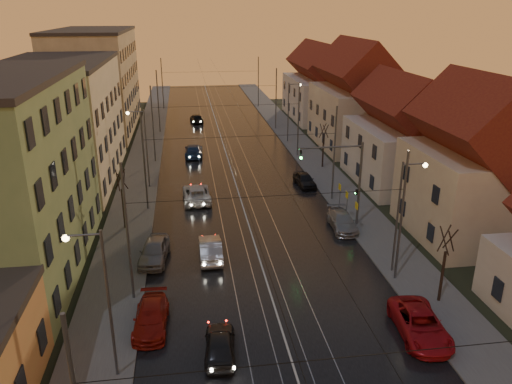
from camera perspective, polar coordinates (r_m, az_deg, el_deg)
name	(u,v)px	position (r m, az deg, el deg)	size (l,w,h in m)	color
road	(227,157)	(61.49, -3.32, 4.05)	(16.00, 120.00, 0.04)	black
sidewalk_left	(144,160)	(61.50, -12.66, 3.64)	(4.00, 120.00, 0.15)	#4C4C4C
sidewalk_right	(306,153)	(63.05, 5.79, 4.44)	(4.00, 120.00, 0.15)	#4C4C4C
tram_rail_0	(209,157)	(61.35, -5.38, 3.99)	(0.06, 120.00, 0.03)	gray
tram_rail_1	(221,157)	(61.42, -4.04, 4.05)	(0.06, 120.00, 0.03)	gray
tram_rail_2	(233,156)	(61.55, -2.61, 4.11)	(0.06, 120.00, 0.03)	gray
tram_rail_3	(245,156)	(61.69, -1.28, 4.17)	(0.06, 120.00, 0.03)	gray
apartment_left_2	(62,124)	(55.48, -21.34, 7.27)	(10.00, 20.00, 12.00)	#C2BC96
apartment_left_3	(97,82)	(78.54, -17.75, 11.91)	(10.00, 24.00, 14.00)	#92805E
house_right_1	(474,170)	(41.95, 23.65, 2.28)	(8.67, 10.20, 10.80)	#B6A48C
house_right_2	(403,139)	(53.18, 16.44, 5.81)	(9.18, 12.24, 9.20)	#B9B5AC
house_right_3	(356,102)	(66.56, 11.31, 10.06)	(9.18, 14.28, 11.50)	#B6A48C
house_right_4	(319,87)	(83.66, 7.22, 11.80)	(9.18, 16.32, 10.00)	#B9B5AC
catenary_pole_l_1	(128,235)	(30.84, -14.46, -4.73)	(0.16, 0.16, 9.00)	#595B60
catenary_pole_r_1	(401,218)	(33.42, 16.27, -2.91)	(0.16, 0.16, 9.00)	#595B60
catenary_pole_l_2	(144,162)	(44.85, -12.65, 3.34)	(0.16, 0.16, 9.00)	#595B60
catenary_pole_r_2	(334,155)	(46.66, 8.93, 4.26)	(0.16, 0.16, 9.00)	#595B60
catenary_pole_l_3	(153,125)	(59.34, -11.70, 7.53)	(0.16, 0.16, 9.00)	#595B60
catenary_pole_r_3	(298,120)	(60.72, 4.87, 8.16)	(0.16, 0.16, 9.00)	#595B60
catenary_pole_l_4	(158,102)	(74.04, -11.11, 10.06)	(0.16, 0.16, 9.00)	#595B60
catenary_pole_r_4	(276,99)	(75.15, 2.31, 10.57)	(0.16, 0.16, 9.00)	#595B60
catenary_pole_l_5	(162,84)	(91.80, -10.66, 12.02)	(0.16, 0.16, 9.00)	#595B60
catenary_pole_r_5	(258,82)	(92.70, 0.27, 12.44)	(0.16, 0.16, 9.00)	#595B60
street_lamp_0	(101,292)	(24.59, -17.30, -10.81)	(1.75, 0.32, 8.00)	#595B60
street_lamp_1	(403,207)	(34.32, 16.44, -1.61)	(1.75, 0.32, 8.00)	#595B60
street_lamp_2	(143,141)	(50.55, -12.81, 5.69)	(1.75, 0.32, 8.00)	#595B60
street_lamp_3	(291,106)	(67.46, 3.97, 9.74)	(1.75, 0.32, 8.00)	#595B60
traffic_light_mast	(348,174)	(41.00, 10.51, 2.04)	(5.30, 0.32, 7.20)	#595B60
bare_tree_0	(123,201)	(41.89, -14.97, -0.99)	(1.09, 1.09, 5.11)	black
bare_tree_1	(443,267)	(32.56, 20.63, -8.01)	(1.09, 1.09, 5.11)	black
bare_tree_2	(323,147)	(56.93, 7.70, 5.14)	(1.09, 1.09, 5.11)	black
driving_car_0	(220,344)	(27.35, -4.14, -16.96)	(1.60, 3.97, 1.35)	black
driving_car_1	(210,249)	(36.65, -5.24, -6.48)	(1.58, 4.54, 1.50)	#929397
driving_car_2	(197,194)	(47.35, -6.80, -0.18)	(2.49, 5.41, 1.50)	silver
driving_car_3	(194,150)	(61.86, -7.13, 4.73)	(2.11, 5.20, 1.51)	#192B4B
driving_car_4	(197,118)	(80.40, -6.80, 8.35)	(1.72, 4.28, 1.46)	black
parked_left_2	(151,317)	(29.86, -11.91, -13.85)	(1.86, 4.56, 1.32)	maroon
parked_left_3	(154,251)	(36.88, -11.55, -6.58)	(1.87, 4.65, 1.58)	gray
parked_right_0	(420,324)	(30.04, 18.24, -14.15)	(2.40, 5.20, 1.45)	#AC1118
parked_right_1	(342,221)	(41.82, 9.82, -3.30)	(1.88, 4.63, 1.34)	gray
parked_right_2	(305,180)	(51.29, 5.57, 1.41)	(1.61, 4.00, 1.36)	black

